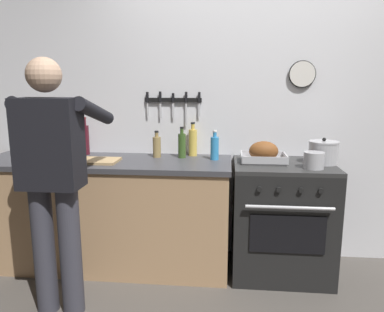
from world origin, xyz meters
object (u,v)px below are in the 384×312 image
bottle_vinegar (157,146)px  bottle_wine_red (85,139)px  bottle_dish_soap (215,148)px  person_cook (53,172)px  cutting_board (95,161)px  stock_pot (323,152)px  bottle_olive_oil (182,145)px  bottle_cooking_oil (193,142)px  roasting_pan (264,153)px  saucepan (314,160)px  stove (281,219)px

bottle_vinegar → bottle_wine_red: bearing=174.8°
bottle_dish_soap → person_cook: bearing=-142.8°
bottle_dish_soap → bottle_vinegar: 0.49m
person_cook → cutting_board: (0.07, 0.57, -0.04)m
stock_pot → bottle_dish_soap: (-0.83, 0.06, 0.01)m
bottle_olive_oil → bottle_cooking_oil: 0.13m
roasting_pan → bottle_wine_red: bottle_wine_red is taller
person_cook → roasting_pan: 1.54m
saucepan → bottle_olive_oil: size_ratio=0.57×
stove → roasting_pan: size_ratio=2.56×
stove → bottle_olive_oil: (-0.81, 0.14, 0.56)m
saucepan → bottle_wine_red: (-1.85, 0.36, 0.08)m
bottle_cooking_oil → bottle_dish_soap: bearing=-38.0°
stove → saucepan: bearing=-39.6°
saucepan → bottle_dish_soap: size_ratio=0.61×
roasting_pan → bottle_dish_soap: size_ratio=1.47×
stove → cutting_board: bearing=-176.4°
person_cook → bottle_wine_red: 0.88m
cutting_board → bottle_dish_soap: 0.95m
cutting_board → bottle_olive_oil: bearing=19.6°
roasting_pan → saucepan: 0.39m
cutting_board → bottle_cooking_oil: bottle_cooking_oil is taller
bottle_olive_oil → stock_pot: bearing=-5.9°
person_cook → bottle_cooking_oil: 1.21m
stove → stock_pot: stock_pot is taller
person_cook → bottle_dish_soap: bearing=-49.5°
cutting_board → bottle_olive_oil: (0.66, 0.23, 0.10)m
stove → person_cook: bearing=-156.6°
bottle_vinegar → bottle_cooking_oil: bearing=17.7°
roasting_pan → saucepan: bearing=-28.0°
person_cook → bottle_dish_soap: person_cook is taller
person_cook → bottle_cooking_oil: size_ratio=5.80×
saucepan → bottle_cooking_oil: 1.00m
stock_pot → bottle_olive_oil: (-1.11, 0.11, 0.02)m
roasting_pan → bottle_wine_red: 1.52m
bottle_vinegar → saucepan: bearing=-13.9°
bottle_dish_soap → bottle_cooking_oil: size_ratio=0.84×
stove → bottle_wine_red: bearing=173.0°
saucepan → bottle_wine_red: bearing=169.0°
person_cook → bottle_wine_red: (-0.13, 0.87, 0.08)m
cutting_board → bottle_olive_oil: size_ratio=1.40×
saucepan → bottle_dish_soap: 0.77m
bottle_dish_soap → bottle_wine_red: bearing=174.2°
stove → cutting_board: 1.54m
bottle_vinegar → stove: bearing=-8.1°
roasting_pan → stock_pot: (0.45, -0.00, 0.01)m
person_cook → roasting_pan: (1.38, 0.69, 0.02)m
stock_pot → bottle_olive_oil: size_ratio=0.87×
roasting_pan → bottle_dish_soap: bottle_dish_soap is taller
saucepan → bottle_cooking_oil: bottle_cooking_oil is taller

